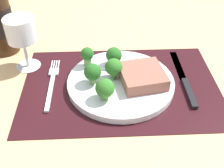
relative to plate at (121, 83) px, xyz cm
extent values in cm
cube|color=tan|center=(0.00, 0.00, -2.60)|extent=(140.00, 110.00, 3.00)
cube|color=black|center=(0.00, 0.00, -0.95)|extent=(46.95, 31.41, 0.30)
cylinder|color=silver|center=(0.00, 0.00, 0.00)|extent=(25.49, 25.49, 1.60)
cube|color=#8C5647|center=(4.99, -0.58, 2.28)|extent=(11.43, 11.60, 2.97)
cylinder|color=#5B8942|center=(-3.88, -6.31, 1.41)|extent=(1.46, 1.46, 1.21)
sphere|color=#2D6B23|center=(-3.88, -6.31, 3.81)|extent=(4.22, 4.22, 4.22)
cylinder|color=#5B8942|center=(-1.65, 0.87, 1.57)|extent=(1.23, 1.23, 1.54)
sphere|color=#2D6B23|center=(-1.65, 0.87, 4.08)|extent=(4.09, 4.09, 4.09)
cylinder|color=#6B994C|center=(-6.57, -0.74, 1.56)|extent=(1.38, 1.38, 1.52)
sphere|color=#235B1E|center=(-6.57, -0.74, 4.01)|extent=(3.98, 3.98, 3.98)
cylinder|color=#5B8942|center=(-7.90, 6.34, 1.89)|extent=(1.93, 1.93, 2.18)
sphere|color=#235B1E|center=(-7.90, 6.34, 4.35)|extent=(3.22, 3.22, 3.22)
cylinder|color=#5B8942|center=(-1.33, 6.30, 1.41)|extent=(1.39, 1.39, 1.22)
sphere|color=#235B1E|center=(-1.33, 6.30, 3.73)|extent=(4.02, 4.02, 4.02)
cube|color=silver|center=(-16.64, -2.00, -0.55)|extent=(1.00, 13.00, 0.50)
cube|color=silver|center=(-16.64, 5.80, -0.55)|extent=(2.40, 2.60, 0.40)
cube|color=silver|center=(-17.54, 8.90, -0.55)|extent=(0.30, 3.60, 0.35)
cube|color=silver|center=(-16.94, 8.90, -0.55)|extent=(0.30, 3.60, 0.35)
cube|color=silver|center=(-16.34, 8.90, -0.55)|extent=(0.30, 3.60, 0.35)
cube|color=silver|center=(-15.74, 8.90, -0.55)|extent=(0.30, 3.60, 0.35)
cube|color=black|center=(15.73, -3.90, -0.40)|extent=(1.40, 10.00, 0.80)
cube|color=silver|center=(15.73, 7.60, -0.65)|extent=(1.80, 13.00, 0.30)
cylinder|color=silver|center=(-23.76, 9.36, -0.90)|extent=(6.40, 6.40, 0.40)
cylinder|color=silver|center=(-23.76, 9.36, 3.04)|extent=(0.80, 0.80, 7.47)
cylinder|color=silver|center=(-23.76, 9.36, 9.75)|extent=(7.28, 7.28, 5.95)
cylinder|color=tan|center=(-23.76, 9.36, 8.24)|extent=(6.41, 6.41, 2.95)
camera|label=1|loc=(-4.46, -51.97, 42.75)|focal=45.15mm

